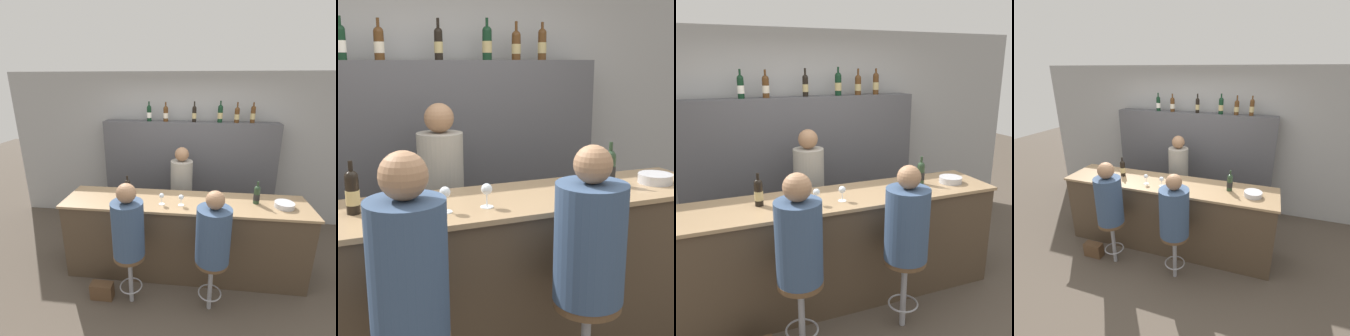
% 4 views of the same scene
% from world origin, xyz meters
% --- Properties ---
extents(ground_plane, '(16.00, 16.00, 0.00)m').
position_xyz_m(ground_plane, '(0.00, 0.00, 0.00)').
color(ground_plane, '#4C4238').
extents(wall_back, '(6.40, 0.05, 2.60)m').
position_xyz_m(wall_back, '(0.00, 1.83, 1.30)').
color(wall_back, '#9E9E9E').
rests_on(wall_back, ground_plane).
extents(bar_counter, '(3.03, 0.67, 1.02)m').
position_xyz_m(bar_counter, '(0.00, 0.31, 0.51)').
color(bar_counter, '#473828').
rests_on(bar_counter, ground_plane).
extents(back_bar_cabinet, '(2.84, 0.28, 1.82)m').
position_xyz_m(back_bar_cabinet, '(0.00, 1.61, 0.91)').
color(back_bar_cabinet, '#4C4C51').
rests_on(back_bar_cabinet, ground_plane).
extents(wine_bottle_counter_0, '(0.07, 0.07, 0.29)m').
position_xyz_m(wine_bottle_counter_0, '(-0.73, 0.35, 1.15)').
color(wine_bottle_counter_0, black).
rests_on(wine_bottle_counter_0, bar_counter).
extents(wine_bottle_counter_1, '(0.08, 0.08, 0.28)m').
position_xyz_m(wine_bottle_counter_1, '(0.87, 0.35, 1.14)').
color(wine_bottle_counter_1, '#233823').
rests_on(wine_bottle_counter_1, bar_counter).
extents(wine_bottle_backbar_0, '(0.07, 0.07, 0.32)m').
position_xyz_m(wine_bottle_backbar_0, '(-0.67, 1.61, 1.95)').
color(wine_bottle_backbar_0, black).
rests_on(wine_bottle_backbar_0, back_bar_cabinet).
extents(wine_bottle_backbar_1, '(0.08, 0.08, 0.31)m').
position_xyz_m(wine_bottle_backbar_1, '(-0.40, 1.61, 1.95)').
color(wine_bottle_backbar_1, '#4C2D14').
rests_on(wine_bottle_backbar_1, back_bar_cabinet).
extents(wine_bottle_backbar_2, '(0.07, 0.07, 0.32)m').
position_xyz_m(wine_bottle_backbar_2, '(0.06, 1.61, 1.95)').
color(wine_bottle_backbar_2, black).
rests_on(wine_bottle_backbar_2, back_bar_cabinet).
extents(wine_bottle_backbar_3, '(0.08, 0.08, 0.34)m').
position_xyz_m(wine_bottle_backbar_3, '(0.47, 1.61, 1.96)').
color(wine_bottle_backbar_3, black).
rests_on(wine_bottle_backbar_3, back_bar_cabinet).
extents(wine_bottle_backbar_4, '(0.08, 0.08, 0.32)m').
position_xyz_m(wine_bottle_backbar_4, '(0.73, 1.61, 1.94)').
color(wine_bottle_backbar_4, '#4C2D14').
rests_on(wine_bottle_backbar_4, back_bar_cabinet).
extents(wine_bottle_backbar_5, '(0.08, 0.08, 0.32)m').
position_xyz_m(wine_bottle_backbar_5, '(0.98, 1.61, 1.96)').
color(wine_bottle_backbar_5, '#4C2D14').
rests_on(wine_bottle_backbar_5, back_bar_cabinet).
extents(wine_glass_0, '(0.08, 0.08, 0.14)m').
position_xyz_m(wine_glass_0, '(-0.27, 0.20, 1.12)').
color(wine_glass_0, silver).
rests_on(wine_glass_0, bar_counter).
extents(wine_glass_1, '(0.07, 0.07, 0.14)m').
position_xyz_m(wine_glass_1, '(-0.03, 0.20, 1.12)').
color(wine_glass_1, silver).
rests_on(wine_glass_1, bar_counter).
extents(metal_bowl, '(0.23, 0.23, 0.06)m').
position_xyz_m(metal_bowl, '(1.18, 0.28, 1.06)').
color(metal_bowl, '#B7B7BC').
rests_on(metal_bowl, bar_counter).
extents(bar_stool_left, '(0.35, 0.35, 0.64)m').
position_xyz_m(bar_stool_left, '(-0.56, -0.29, 0.50)').
color(bar_stool_left, gray).
rests_on(bar_stool_left, ground_plane).
extents(guest_seated_left, '(0.34, 0.34, 0.83)m').
position_xyz_m(guest_seated_left, '(-0.56, -0.29, 1.00)').
color(guest_seated_left, '#334766').
rests_on(guest_seated_left, bar_stool_left).
extents(bar_stool_right, '(0.35, 0.35, 0.64)m').
position_xyz_m(bar_stool_right, '(0.33, -0.29, 0.50)').
color(bar_stool_right, gray).
rests_on(bar_stool_right, ground_plane).
extents(guest_seated_right, '(0.36, 0.36, 0.79)m').
position_xyz_m(guest_seated_right, '(0.33, -0.29, 0.98)').
color(guest_seated_right, '#334766').
rests_on(guest_seated_right, bar_stool_right).
extents(bartender, '(0.33, 0.33, 1.53)m').
position_xyz_m(bartender, '(-0.09, 1.04, 0.71)').
color(bartender, gray).
rests_on(bartender, ground_plane).
extents(handbag, '(0.26, 0.12, 0.20)m').
position_xyz_m(handbag, '(-0.92, -0.29, 0.10)').
color(handbag, '#513823').
rests_on(handbag, ground_plane).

